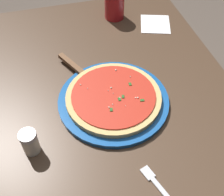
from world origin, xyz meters
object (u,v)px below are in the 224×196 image
Objects in this scene: pizza_server at (79,71)px; parmesan_shaker at (30,142)px; serving_plate at (112,101)px; fork at (164,193)px; pizza at (112,97)px; napkin_folded_right at (155,24)px; cup_tall_drink at (114,5)px.

pizza_server is 0.31m from parmesan_shaker.
pizza_server is at bearing 145.00° from parmesan_shaker.
serving_plate is at bearing 27.04° from pizza_server.
parmesan_shaker is (0.25, -0.18, 0.02)m from pizza_server.
parmesan_shaker is (-0.21, -0.30, 0.04)m from fork.
parmesan_shaker reaches higher than pizza.
pizza is (0.00, 0.00, 0.02)m from serving_plate.
fork is at bearing 8.18° from serving_plate.
pizza reaches higher than pizza_server.
fork is at bearing 55.10° from parmesan_shaker.
serving_plate is 1.57× the size of pizza_server.
parmesan_shaker reaches higher than napkin_folded_right.
pizza is at bearing 79.77° from serving_plate.
cup_tall_drink is at bearing 163.64° from serving_plate.
pizza_server is 1.19× the size of fork.
cup_tall_drink is 1.50× the size of parmesan_shaker.
cup_tall_drink is at bearing 145.45° from parmesan_shaker.
serving_plate is at bearing -16.36° from cup_tall_drink.
cup_tall_drink is at bearing 145.82° from pizza_server.
pizza_server is at bearing -165.43° from fork.
pizza is 1.34× the size of pizza_server.
serving_plate is at bearing -171.82° from fork.
cup_tall_drink reaches higher than parmesan_shaker.
pizza_server reaches higher than napkin_folded_right.
serving_plate is at bearing -100.23° from pizza.
cup_tall_drink reaches higher than serving_plate.
pizza_server reaches higher than serving_plate.
cup_tall_drink reaches higher than napkin_folded_right.
parmesan_shaker is at bearing -34.55° from cup_tall_drink.
serving_plate is at bearing -37.98° from napkin_folded_right.
pizza reaches higher than fork.
pizza_server reaches higher than fork.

